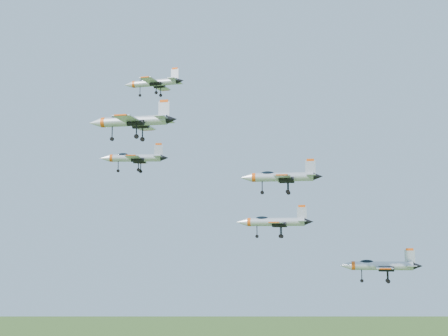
% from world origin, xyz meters
% --- Properties ---
extents(jet_lead, '(13.28, 10.92, 3.56)m').
position_xyz_m(jet_lead, '(-13.03, 14.93, 146.29)').
color(jet_lead, '#B5BAC3').
extents(jet_left_high, '(11.73, 9.95, 3.18)m').
position_xyz_m(jet_left_high, '(-7.51, -4.75, 127.70)').
color(jet_left_high, '#B5BAC3').
extents(jet_right_high, '(13.24, 10.98, 3.54)m').
position_xyz_m(jet_right_high, '(0.67, -22.18, 130.24)').
color(jet_right_high, '#B5BAC3').
extents(jet_left_low, '(13.41, 11.18, 3.58)m').
position_xyz_m(jet_left_low, '(14.64, 4.92, 116.91)').
color(jet_left_low, '#B5BAC3').
extents(jet_right_low, '(12.08, 10.11, 3.23)m').
position_xyz_m(jet_right_low, '(19.71, -12.17, 122.73)').
color(jet_right_low, '#B5BAC3').
extents(jet_trail, '(12.80, 10.65, 3.42)m').
position_xyz_m(jet_trail, '(32.43, 1.42, 109.71)').
color(jet_trail, '#B5BAC3').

